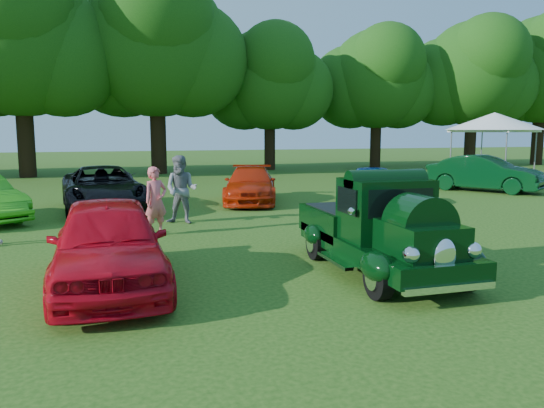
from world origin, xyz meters
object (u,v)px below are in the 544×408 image
object	(u,v)px
canopy_tent	(494,122)
hero_pickup	(379,231)
spectator_pink	(156,201)
spectator_grey	(181,190)
back_car_green	(484,173)
back_car_black	(103,189)
red_convertible	(108,243)
back_car_blue	(374,186)
back_car_orange	(250,185)

from	to	relation	value
canopy_tent	hero_pickup	bearing A→B (deg)	-134.61
canopy_tent	spectator_pink	bearing A→B (deg)	-152.82
spectator_grey	canopy_tent	distance (m)	18.05
back_car_green	spectator_pink	distance (m)	15.69
spectator_pink	back_car_green	bearing A→B (deg)	-6.04
spectator_pink	spectator_grey	size ratio (longest dim) A/B	0.90
back_car_green	spectator_pink	size ratio (longest dim) A/B	2.72
back_car_black	back_car_green	distance (m)	15.95
back_car_black	back_car_green	bearing A→B (deg)	-1.68
red_convertible	spectator_grey	world-z (taller)	spectator_grey
spectator_grey	back_car_green	bearing A→B (deg)	44.21
red_convertible	back_car_black	bearing A→B (deg)	90.05
back_car_green	spectator_grey	distance (m)	14.39
hero_pickup	back_car_blue	bearing A→B (deg)	63.48
back_car_black	canopy_tent	size ratio (longest dim) A/B	0.87
red_convertible	hero_pickup	bearing A→B (deg)	-5.62
hero_pickup	spectator_pink	bearing A→B (deg)	128.47
back_car_black	back_car_green	world-z (taller)	back_car_green
red_convertible	back_car_orange	world-z (taller)	red_convertible
back_car_orange	back_car_blue	bearing A→B (deg)	-13.70
back_car_black	back_car_blue	bearing A→B (deg)	-16.22
hero_pickup	back_car_green	world-z (taller)	hero_pickup
back_car_green	back_car_orange	bearing A→B (deg)	148.30
spectator_pink	back_car_orange	bearing A→B (deg)	26.02
back_car_black	canopy_tent	xyz separation A→B (m)	(18.59, 4.13, 2.33)
hero_pickup	back_car_orange	world-z (taller)	hero_pickup
red_convertible	back_car_orange	distance (m)	10.90
back_car_green	spectator_pink	bearing A→B (deg)	167.10
spectator_grey	red_convertible	bearing A→B (deg)	-81.61
back_car_orange	back_car_green	bearing A→B (deg)	19.25
back_car_black	spectator_pink	distance (m)	4.90
spectator_pink	canopy_tent	distance (m)	19.46
hero_pickup	canopy_tent	xyz separation A→B (m)	(13.42, 13.60, 2.29)
spectator_pink	spectator_grey	distance (m)	1.75
red_convertible	spectator_pink	distance (m)	4.57
hero_pickup	spectator_grey	distance (m)	6.97
back_car_blue	canopy_tent	xyz separation A→B (m)	(9.50, 5.75, 2.35)
red_convertible	spectator_pink	bearing A→B (deg)	74.30
back_car_black	back_car_blue	xyz separation A→B (m)	(9.09, -1.61, -0.02)
hero_pickup	canopy_tent	world-z (taller)	canopy_tent
spectator_grey	back_car_orange	bearing A→B (deg)	78.01
back_car_orange	spectator_grey	world-z (taller)	spectator_grey
red_convertible	canopy_tent	xyz separation A→B (m)	(18.31, 13.27, 2.29)
red_convertible	back_car_orange	bearing A→B (deg)	61.55
back_car_orange	back_car_green	xyz separation A→B (m)	(10.72, 0.65, 0.13)
red_convertible	back_car_blue	world-z (taller)	red_convertible
back_car_orange	canopy_tent	size ratio (longest dim) A/B	0.74
red_convertible	back_car_green	bearing A→B (deg)	31.91
back_car_blue	canopy_tent	world-z (taller)	canopy_tent
red_convertible	canopy_tent	size ratio (longest dim) A/B	0.74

